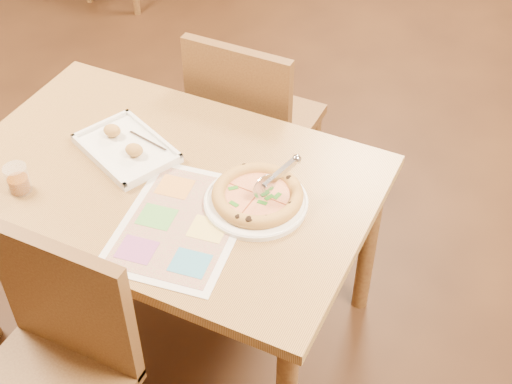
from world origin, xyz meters
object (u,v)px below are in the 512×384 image
at_px(plate, 256,202).
at_px(appetizer_tray, 126,148).
at_px(dining_table, 166,197).
at_px(menu, 182,223).
at_px(pizza, 257,195).
at_px(chair_near, 54,352).
at_px(pizza_cutter, 275,177).
at_px(chair_far, 249,113).
at_px(glass_tumbler, 18,180).

bearing_deg(plate, appetizer_tray, 175.18).
bearing_deg(dining_table, plate, 2.41).
distance_m(plate, menu, 0.23).
distance_m(appetizer_tray, menu, 0.39).
xyz_separation_m(dining_table, appetizer_tray, (-0.17, 0.05, 0.10)).
relative_size(plate, pizza, 1.13).
height_order(dining_table, chair_near, chair_near).
relative_size(pizza_cutter, menu, 0.31).
bearing_deg(chair_far, menu, 101.66).
bearing_deg(plate, dining_table, -177.59).
bearing_deg(menu, pizza_cutter, 46.43).
height_order(dining_table, appetizer_tray, appetizer_tray).
height_order(chair_near, chair_far, same).
relative_size(glass_tumbler, menu, 0.19).
bearing_deg(pizza, appetizer_tray, 176.27).
bearing_deg(pizza, glass_tumbler, -158.70).
distance_m(chair_far, appetizer_tray, 0.60).
bearing_deg(chair_near, plate, 62.94).
bearing_deg(appetizer_tray, plate, -4.82).
distance_m(chair_near, menu, 0.50).
bearing_deg(pizza_cutter, glass_tumbler, 139.96).
height_order(dining_table, pizza_cutter, pizza_cutter).
height_order(chair_far, pizza_cutter, chair_far).
bearing_deg(appetizer_tray, dining_table, -17.44).
bearing_deg(plate, chair_near, -117.06).
bearing_deg(dining_table, glass_tumbler, -146.34).
bearing_deg(appetizer_tray, chair_near, -75.25).
distance_m(plate, appetizer_tray, 0.49).
bearing_deg(chair_near, appetizer_tray, 104.75).
relative_size(plate, glass_tumbler, 3.47).
height_order(chair_near, plate, chair_near).
relative_size(pizza, menu, 0.57).
bearing_deg(pizza_cutter, dining_table, 126.43).
xyz_separation_m(chair_near, appetizer_tray, (-0.17, 0.66, 0.17)).
bearing_deg(pizza_cutter, chair_far, 60.61).
xyz_separation_m(chair_near, pizza_cutter, (0.36, 0.66, 0.24)).
distance_m(appetizer_tray, glass_tumbler, 0.35).
xyz_separation_m(chair_far, pizza, (0.31, -0.58, 0.18)).
height_order(dining_table, chair_far, chair_far).
relative_size(dining_table, chair_far, 2.77).
bearing_deg(chair_near, pizza, 63.24).
bearing_deg(chair_near, dining_table, 90.00).
xyz_separation_m(plate, appetizer_tray, (-0.49, 0.04, 0.01)).
relative_size(chair_far, plate, 1.51).
height_order(pizza, pizza_cutter, pizza_cutter).
bearing_deg(dining_table, appetizer_tray, 162.56).
relative_size(chair_far, pizza_cutter, 3.15).
distance_m(glass_tumbler, menu, 0.53).
bearing_deg(glass_tumbler, dining_table, 33.66).
distance_m(chair_far, plate, 0.69).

